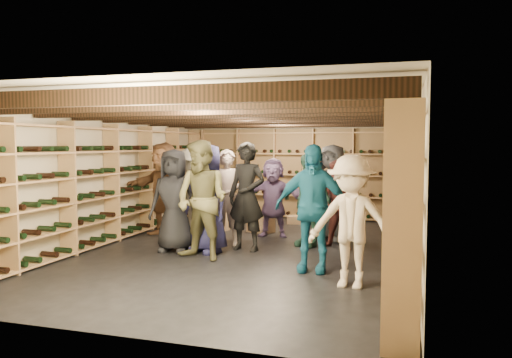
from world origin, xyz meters
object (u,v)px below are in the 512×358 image
object	(u,v)px
crate_loose	(299,220)
person_4	(312,208)
person_3	(351,222)
person_11	(273,197)
person_9	(193,194)
person_6	(207,198)
crate_stack_left	(216,214)
person_12	(332,192)
person_10	(307,200)
person_2	(202,200)
person_1	(247,196)
person_5	(164,189)
crate_stack_right	(261,224)
person_8	(340,205)
person_7	(227,197)
person_0	(174,200)

from	to	relation	value
crate_loose	person_4	world-z (taller)	person_4
person_3	person_11	size ratio (longest dim) A/B	1.08
person_9	person_6	bearing A→B (deg)	-39.78
crate_stack_left	person_6	size ratio (longest dim) A/B	0.38
person_12	person_10	bearing A→B (deg)	-97.46
crate_stack_left	person_2	size ratio (longest dim) A/B	0.37
person_11	crate_loose	bearing A→B (deg)	77.48
person_1	person_10	distance (m)	1.11
person_5	person_11	bearing A→B (deg)	32.89
crate_stack_right	person_6	bearing A→B (deg)	-99.72
person_8	person_11	size ratio (longest dim) A/B	1.00
person_6	person_10	distance (m)	1.78
crate_loose	person_11	distance (m)	1.80
person_7	person_9	xyz separation A→B (m)	(-0.80, 0.31, 0.01)
person_2	person_10	xyz separation A→B (m)	(1.35, 1.50, -0.11)
crate_loose	person_12	world-z (taller)	person_12
crate_stack_left	person_3	bearing A→B (deg)	-47.28
person_0	person_8	size ratio (longest dim) A/B	1.12
crate_loose	person_3	distance (m)	5.05
crate_stack_left	person_4	distance (m)	3.74
person_0	person_9	bearing A→B (deg)	93.45
person_0	person_10	world-z (taller)	person_0
person_9	person_1	bearing A→B (deg)	-11.13
person_5	person_1	bearing A→B (deg)	-4.15
crate_stack_left	person_2	bearing A→B (deg)	-73.29
crate_stack_right	person_9	distance (m)	1.64
person_1	person_7	size ratio (longest dim) A/B	1.07
person_10	person_9	bearing A→B (deg)	-155.11
person_2	person_7	xyz separation A→B (m)	(-0.02, 1.17, -0.08)
person_1	person_11	distance (m)	1.36
crate_stack_left	person_0	world-z (taller)	person_0
person_2	person_5	world-z (taller)	person_2
crate_stack_right	crate_loose	size ratio (longest dim) A/B	1.17
person_2	person_4	xyz separation A→B (m)	(1.74, -0.20, -0.03)
person_1	person_5	xyz separation A→B (m)	(-1.96, 0.83, 0.00)
crate_loose	person_6	world-z (taller)	person_6
crate_stack_left	person_5	bearing A→B (deg)	-132.45
person_8	person_11	bearing A→B (deg)	165.65
crate_stack_right	person_2	size ratio (longest dim) A/B	0.32
person_8	crate_stack_left	bearing A→B (deg)	173.40
person_5	person_8	xyz separation A→B (m)	(3.46, -0.30, -0.15)
person_0	person_12	world-z (taller)	person_12
person_7	person_10	distance (m)	1.40
person_4	person_7	distance (m)	2.23
crate_stack_left	person_9	size ratio (longest dim) A/B	0.40
person_12	crate_stack_right	bearing A→B (deg)	-175.76
person_12	crate_loose	bearing A→B (deg)	137.92
person_1	person_11	size ratio (longest dim) A/B	1.20
crate_stack_left	person_11	xyz separation A→B (m)	(1.30, -0.31, 0.42)
person_9	person_12	distance (m)	2.60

